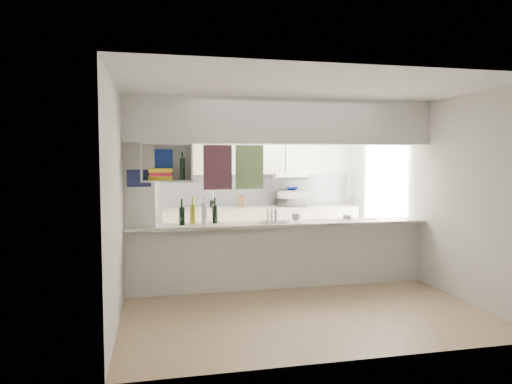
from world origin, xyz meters
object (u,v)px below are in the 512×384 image
object	(u,v)px
microwave	(293,198)
bowl	(292,189)
wine_bottles	(199,214)
dish_rack	(274,217)

from	to	relation	value
microwave	bowl	world-z (taller)	bowl
wine_bottles	dish_rack	bearing A→B (deg)	-2.37
microwave	wine_bottles	bearing A→B (deg)	66.23
microwave	bowl	distance (m)	0.18
wine_bottles	microwave	bearing A→B (deg)	46.52
microwave	wine_bottles	size ratio (longest dim) A/B	1.03
dish_rack	wine_bottles	size ratio (longest dim) A/B	0.79
dish_rack	wine_bottles	world-z (taller)	wine_bottles
microwave	bowl	xyz separation A→B (m)	(-0.02, -0.01, 0.18)
dish_rack	wine_bottles	distance (m)	1.04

